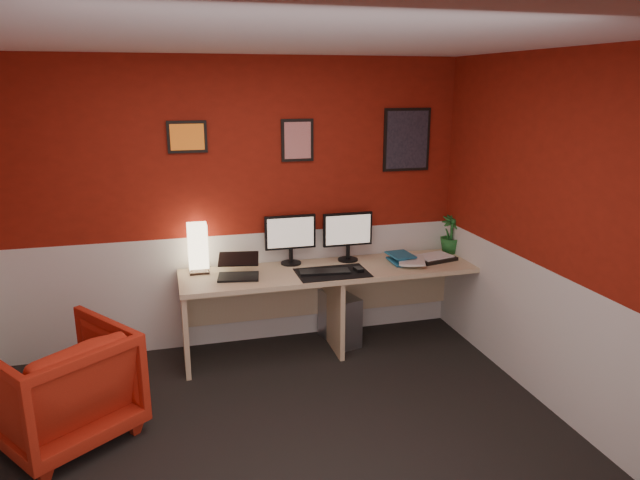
{
  "coord_description": "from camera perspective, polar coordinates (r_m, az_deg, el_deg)",
  "views": [
    {
      "loc": [
        -0.57,
        -3.14,
        2.27
      ],
      "look_at": [
        0.6,
        1.21,
        1.05
      ],
      "focal_mm": 32.49,
      "sensor_mm": 36.0,
      "label": 1
    }
  ],
  "objects": [
    {
      "name": "monitor_left",
      "position": [
        5.04,
        -2.91,
        0.79
      ],
      "size": [
        0.45,
        0.06,
        0.58
      ],
      "primitive_type": "cube",
      "color": "black",
      "rests_on": "desk"
    },
    {
      "name": "ground",
      "position": [
        3.92,
        -4.14,
        -20.3
      ],
      "size": [
        4.0,
        3.5,
        0.01
      ],
      "primitive_type": "cube",
      "color": "black",
      "rests_on": "ground"
    },
    {
      "name": "laptop",
      "position": [
        4.76,
        -8.08,
        -2.46
      ],
      "size": [
        0.36,
        0.28,
        0.22
      ],
      "primitive_type": "cube",
      "rotation": [
        0.0,
        0.0,
        -0.17
      ],
      "color": "black",
      "rests_on": "desk"
    },
    {
      "name": "monitor_right",
      "position": [
        5.14,
        2.79,
        1.08
      ],
      "size": [
        0.45,
        0.06,
        0.58
      ],
      "primitive_type": "cube",
      "color": "black",
      "rests_on": "desk"
    },
    {
      "name": "wainscot_back",
      "position": [
        5.23,
        -7.94,
        -4.78
      ],
      "size": [
        4.0,
        0.01,
        1.0
      ],
      "primitive_type": "cube",
      "color": "silver",
      "rests_on": "ground"
    },
    {
      "name": "mouse",
      "position": [
        4.91,
        3.82,
        -2.91
      ],
      "size": [
        0.07,
        0.11,
        0.03
      ],
      "primitive_type": "cube",
      "rotation": [
        0.0,
        0.0,
        0.1
      ],
      "color": "black",
      "rests_on": "desk_mat"
    },
    {
      "name": "wall_back",
      "position": [
        5.03,
        -8.26,
        3.3
      ],
      "size": [
        4.0,
        0.01,
        2.5
      ],
      "primitive_type": "cube",
      "color": "maroon",
      "rests_on": "ground"
    },
    {
      "name": "potted_plant",
      "position": [
        5.54,
        12.74,
        0.54
      ],
      "size": [
        0.21,
        0.21,
        0.35
      ],
      "primitive_type": "imported",
      "rotation": [
        0.0,
        0.0,
        0.05
      ],
      "color": "#19591E",
      "rests_on": "desk"
    },
    {
      "name": "book_middle",
      "position": [
        5.13,
        7.77,
        -1.99
      ],
      "size": [
        0.32,
        0.36,
        0.02
      ],
      "primitive_type": "imported",
      "rotation": [
        0.0,
        0.0,
        -0.37
      ],
      "color": "silver",
      "rests_on": "book_bottom"
    },
    {
      "name": "ceiling",
      "position": [
        3.2,
        -5.04,
        19.23
      ],
      "size": [
        4.0,
        3.5,
        0.01
      ],
      "primitive_type": "cube",
      "color": "white",
      "rests_on": "ground"
    },
    {
      "name": "wainscot_right",
      "position": [
        4.43,
        22.37,
        -9.63
      ],
      "size": [
        0.01,
        3.5,
        1.0
      ],
      "primitive_type": "cube",
      "color": "silver",
      "rests_on": "ground"
    },
    {
      "name": "desk_mat",
      "position": [
        4.87,
        1.23,
        -3.24
      ],
      "size": [
        0.6,
        0.38,
        0.01
      ],
      "primitive_type": "cube",
      "color": "black",
      "rests_on": "desk"
    },
    {
      "name": "art_left",
      "position": [
        4.9,
        -12.96,
        9.87
      ],
      "size": [
        0.32,
        0.02,
        0.26
      ],
      "primitive_type": "cube",
      "color": "orange",
      "rests_on": "wall_back"
    },
    {
      "name": "shoji_lamp",
      "position": [
        4.94,
        -11.92,
        -0.92
      ],
      "size": [
        0.16,
        0.16,
        0.4
      ],
      "primitive_type": "cube",
      "color": "#FFE5B2",
      "rests_on": "desk"
    },
    {
      "name": "book_top",
      "position": [
        5.15,
        6.97,
        -1.61
      ],
      "size": [
        0.21,
        0.28,
        0.02
      ],
      "primitive_type": "imported",
      "rotation": [
        0.0,
        0.0,
        0.08
      ],
      "color": "#1B5E80",
      "rests_on": "book_middle"
    },
    {
      "name": "wall_front",
      "position": [
        1.82,
        6.36,
        -19.11
      ],
      "size": [
        4.0,
        0.01,
        2.5
      ],
      "primitive_type": "cube",
      "color": "maroon",
      "rests_on": "ground"
    },
    {
      "name": "zen_tray",
      "position": [
        5.33,
        11.18,
        -1.77
      ],
      "size": [
        0.4,
        0.32,
        0.03
      ],
      "primitive_type": "cube",
      "rotation": [
        0.0,
        0.0,
        0.23
      ],
      "color": "black",
      "rests_on": "desk"
    },
    {
      "name": "wall_right",
      "position": [
        4.19,
        23.45,
        -0.22
      ],
      "size": [
        0.01,
        3.5,
        2.5
      ],
      "primitive_type": "cube",
      "color": "maroon",
      "rests_on": "ground"
    },
    {
      "name": "art_center",
      "position": [
        5.02,
        -2.25,
        9.79
      ],
      "size": [
        0.28,
        0.02,
        0.36
      ],
      "primitive_type": "cube",
      "color": "red",
      "rests_on": "wall_back"
    },
    {
      "name": "keyboard",
      "position": [
        4.86,
        0.45,
        -3.13
      ],
      "size": [
        0.43,
        0.19,
        0.02
      ],
      "primitive_type": "cube",
      "rotation": [
        0.0,
        0.0,
        -0.11
      ],
      "color": "black",
      "rests_on": "desk_mat"
    },
    {
      "name": "art_right",
      "position": [
        5.34,
        8.54,
        9.74
      ],
      "size": [
        0.44,
        0.02,
        0.56
      ],
      "primitive_type": "cube",
      "color": "black",
      "rests_on": "wall_back"
    },
    {
      "name": "pc_tower",
      "position": [
        5.27,
        1.94,
        -7.65
      ],
      "size": [
        0.31,
        0.49,
        0.45
      ],
      "primitive_type": "cube",
      "rotation": [
        0.0,
        0.0,
        0.26
      ],
      "color": "#99999E",
      "rests_on": "ground"
    },
    {
      "name": "desk",
      "position": [
        5.11,
        1.28,
        -6.73
      ],
      "size": [
        2.6,
        0.65,
        0.73
      ],
      "primitive_type": "cube",
      "color": "#CEB184",
      "rests_on": "ground"
    },
    {
      "name": "armchair",
      "position": [
        4.22,
        -24.25,
        -12.98
      ],
      "size": [
        1.13,
        1.13,
        0.75
      ],
      "primitive_type": "imported",
      "rotation": [
        0.0,
        0.0,
        3.77
      ],
      "color": "#B12411",
      "rests_on": "ground"
    },
    {
      "name": "book_bottom",
      "position": [
        5.16,
        6.99,
        -2.18
      ],
      "size": [
        0.2,
        0.27,
        0.03
      ],
      "primitive_type": "imported",
      "rotation": [
        0.0,
        0.0,
        -0.02
      ],
      "color": "#1B5E80",
      "rests_on": "desk"
    }
  ]
}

